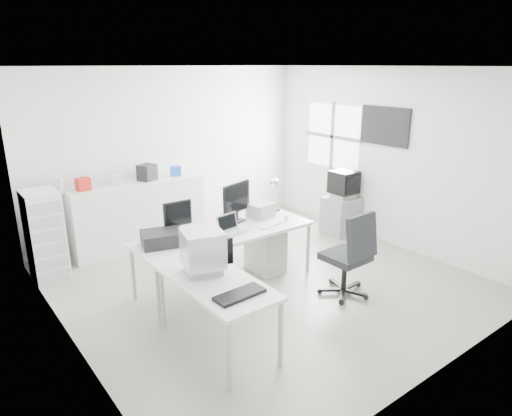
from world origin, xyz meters
TOP-DOWN VIEW (x-y plane):
  - floor at (0.00, 0.00)m, footprint 5.00×5.00m
  - ceiling at (0.00, 0.00)m, footprint 5.00×5.00m
  - back_wall at (0.00, 2.50)m, footprint 5.00×0.02m
  - left_wall at (-2.50, 0.00)m, footprint 0.02×5.00m
  - right_wall at (2.50, 0.00)m, footprint 0.02×5.00m
  - window at (2.48, 1.20)m, footprint 0.02×1.20m
  - wall_picture at (2.47, 0.10)m, footprint 0.04×0.90m
  - main_desk at (-0.46, 0.25)m, footprint 2.40×0.80m
  - side_desk at (-1.31, -0.85)m, footprint 0.70×1.40m
  - drawer_pedestal at (0.24, 0.30)m, footprint 0.40×0.50m
  - inkjet_printer at (-1.31, 0.35)m, footprint 0.56×0.49m
  - lcd_monitor_small at (-1.01, 0.50)m, footprint 0.38×0.23m
  - lcd_monitor_large at (-0.11, 0.50)m, footprint 0.58×0.37m
  - laptop at (-0.41, 0.15)m, footprint 0.41×0.42m
  - white_keyboard at (0.19, 0.10)m, footprint 0.45×0.21m
  - white_mouse at (0.49, 0.15)m, footprint 0.06×0.06m
  - laser_printer at (0.29, 0.47)m, footprint 0.39×0.35m
  - desk_lamp at (0.64, 0.55)m, footprint 0.18×0.18m
  - crt_monitor at (-1.31, -0.60)m, footprint 0.49×0.49m
  - black_keyboard at (-1.31, -1.25)m, footprint 0.51×0.22m
  - office_chair at (0.59, -0.88)m, footprint 0.67×0.67m
  - tv_cabinet at (2.22, 0.65)m, footprint 0.60×0.49m
  - crt_tv at (2.22, 0.65)m, footprint 0.50×0.48m
  - sideboard at (-0.81, 2.24)m, footprint 2.14×0.53m
  - clutter_box_a at (-1.61, 2.24)m, footprint 0.20×0.18m
  - clutter_box_b at (-1.11, 2.24)m, footprint 0.19×0.17m
  - clutter_box_c at (-0.61, 2.24)m, footprint 0.32×0.31m
  - clutter_box_d at (-0.11, 2.24)m, footprint 0.19×0.18m
  - clutter_bottle at (-1.91, 2.28)m, footprint 0.07×0.07m
  - filing_cabinet at (-2.28, 1.91)m, footprint 0.43×0.52m

SIDE VIEW (x-z plane):
  - floor at x=0.00m, z-range -0.01..0.01m
  - drawer_pedestal at x=0.24m, z-range 0.00..0.60m
  - tv_cabinet at x=2.22m, z-range 0.00..0.65m
  - main_desk at x=-0.46m, z-range 0.00..0.75m
  - side_desk at x=-1.31m, z-range 0.00..0.75m
  - sideboard at x=-0.81m, z-range 0.00..1.07m
  - office_chair at x=0.59m, z-range 0.00..1.14m
  - filing_cabinet at x=-2.28m, z-range 0.00..1.24m
  - white_keyboard at x=0.19m, z-range 0.75..0.77m
  - black_keyboard at x=-1.31m, z-range 0.75..0.78m
  - white_mouse at x=0.49m, z-range 0.75..0.81m
  - inkjet_printer at x=-1.31m, z-range 0.75..0.92m
  - laser_printer at x=0.29m, z-range 0.75..0.94m
  - laptop at x=-0.41m, z-range 0.75..0.99m
  - crt_tv at x=2.22m, z-range 0.65..1.10m
  - desk_lamp at x=0.64m, z-range 0.75..1.19m
  - crt_monitor at x=-1.31m, z-range 0.75..1.21m
  - lcd_monitor_small at x=-1.01m, z-range 0.75..1.21m
  - lcd_monitor_large at x=-0.11m, z-range 0.75..1.31m
  - clutter_box_b at x=-1.11m, z-range 1.07..1.22m
  - clutter_box_d at x=-0.11m, z-range 1.07..1.23m
  - clutter_box_a at x=-1.61m, z-range 1.07..1.25m
  - clutter_bottle at x=-1.91m, z-range 1.07..1.29m
  - clutter_box_c at x=-0.61m, z-range 1.07..1.32m
  - back_wall at x=0.00m, z-range 0.00..2.80m
  - left_wall at x=-2.50m, z-range 0.00..2.80m
  - right_wall at x=2.50m, z-range 0.00..2.80m
  - window at x=2.48m, z-range 1.05..2.15m
  - wall_picture at x=2.47m, z-range 1.60..2.20m
  - ceiling at x=0.00m, z-range 2.79..2.80m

